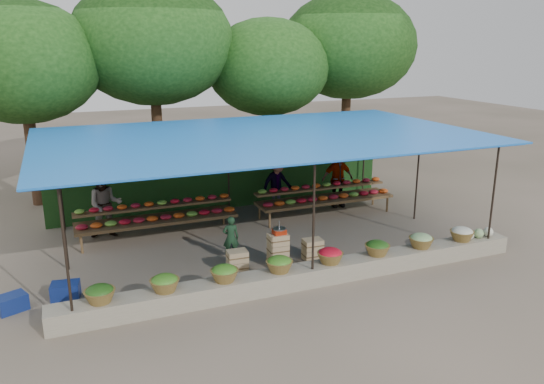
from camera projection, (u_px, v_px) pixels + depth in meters
name	position (u px, v px, depth m)	size (l,w,h in m)	color
ground	(263.00, 241.00, 13.93)	(60.00, 60.00, 0.00)	brown
stone_curb	(309.00, 275.00, 11.42)	(10.60, 0.55, 0.40)	gray
stall_canopy	(262.00, 140.00, 13.25)	(10.80, 6.60, 2.82)	black
produce_baskets	(305.00, 260.00, 11.29)	(8.98, 0.58, 0.34)	brown
netting_backdrop	(226.00, 169.00, 16.39)	(10.60, 0.06, 2.50)	#1B4217
tree_row	(212.00, 52.00, 18.25)	(16.51, 5.50, 7.12)	#322512
fruit_table_left	(157.00, 215.00, 14.06)	(4.21, 0.95, 0.93)	#553522
fruit_table_right	(325.00, 195.00, 15.88)	(4.21, 0.95, 0.93)	#553522
crate_counter	(277.00, 253.00, 12.33)	(2.36, 0.36, 0.77)	tan
weighing_scale	(279.00, 231.00, 12.21)	(0.30, 0.30, 0.32)	#B5290E
vendor_seated	(231.00, 238.00, 12.65)	(0.39, 0.26, 1.07)	#1A3921
customer_left	(105.00, 205.00, 13.99)	(0.87, 0.68, 1.80)	slate
customer_mid	(277.00, 184.00, 16.26)	(1.10, 0.63, 1.70)	slate
customer_right	(337.00, 179.00, 16.63)	(1.05, 0.44, 1.79)	slate
blue_crate_front	(12.00, 303.00, 10.27)	(0.54, 0.39, 0.32)	navy
blue_crate_back	(66.00, 291.00, 10.78)	(0.55, 0.40, 0.33)	navy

